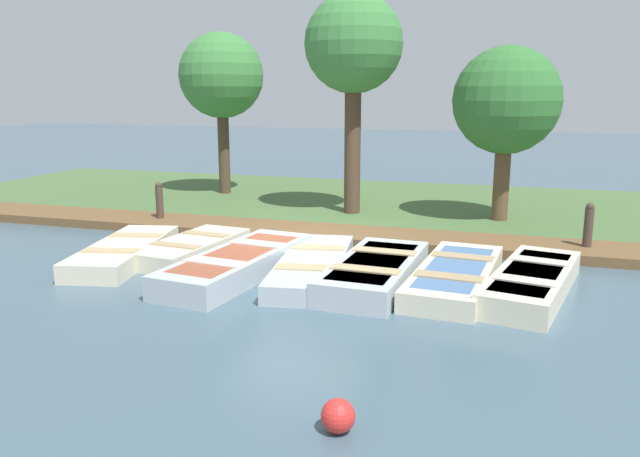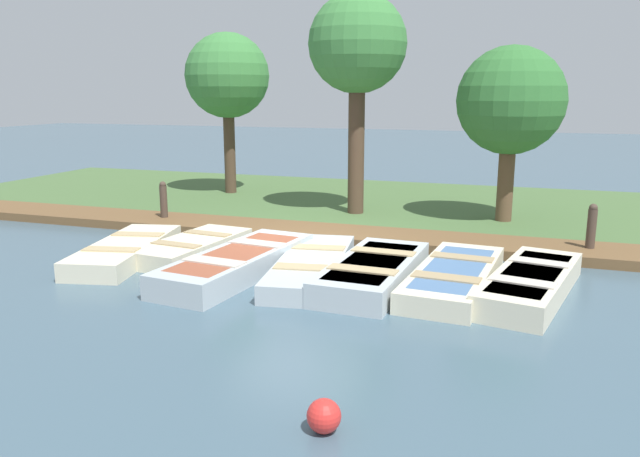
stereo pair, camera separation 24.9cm
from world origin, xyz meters
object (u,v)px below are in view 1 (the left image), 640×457
park_tree_center (506,102)px  rowboat_1 (192,248)px  mooring_post_near (160,204)px  rowboat_4 (375,271)px  buoy (338,416)px  park_tree_left (354,48)px  park_tree_far_left (221,77)px  rowboat_5 (455,276)px  mooring_post_far (588,229)px  rowboat_3 (313,265)px  rowboat_6 (532,282)px  rowboat_2 (238,263)px  rowboat_0 (124,251)px

park_tree_center → rowboat_1: bearing=-51.4°
rowboat_1 → mooring_post_near: mooring_post_near is taller
rowboat_4 → buoy: 4.63m
mooring_post_near → park_tree_left: 5.76m
rowboat_1 → rowboat_4: size_ratio=0.86×
park_tree_far_left → park_tree_center: bearing=77.8°
rowboat_5 → mooring_post_far: bearing=144.6°
rowboat_3 → park_tree_far_left: bearing=-152.4°
mooring_post_near → park_tree_far_left: (-3.81, -0.17, 2.94)m
rowboat_6 → park_tree_center: size_ratio=0.82×
rowboat_2 → rowboat_3: bearing=116.0°
rowboat_5 → rowboat_2: bearing=-77.1°
park_tree_far_left → park_tree_left: (1.84, 4.27, 0.59)m
mooring_post_near → rowboat_1: bearing=42.2°
buoy → mooring_post_far: bearing=159.2°
rowboat_6 → rowboat_5: bearing=-81.9°
rowboat_2 → rowboat_6: size_ratio=1.10×
rowboat_5 → buoy: size_ratio=10.54×
rowboat_0 → buoy: 7.09m
park_tree_center → park_tree_left: bearing=-87.2°
mooring_post_near → buoy: bearing=40.6°
mooring_post_far → park_tree_far_left: 10.56m
rowboat_0 → park_tree_center: size_ratio=0.81×
rowboat_1 → park_tree_center: 7.54m
park_tree_center → mooring_post_far: bearing=37.9°
buoy → park_tree_center: (-9.59, 1.16, 2.69)m
rowboat_0 → rowboat_5: rowboat_0 is taller
rowboat_5 → park_tree_far_left: (-6.42, -7.18, 3.30)m
rowboat_0 → rowboat_2: rowboat_2 is taller
rowboat_0 → mooring_post_near: mooring_post_near is taller
rowboat_3 → buoy: size_ratio=11.08×
rowboat_5 → park_tree_left: bearing=-142.8°
rowboat_4 → park_tree_far_left: park_tree_far_left is taller
rowboat_0 → rowboat_4: rowboat_4 is taller
rowboat_3 → park_tree_left: size_ratio=0.68×
rowboat_4 → mooring_post_near: bearing=-113.8°
rowboat_2 → park_tree_far_left: (-6.93, -3.58, 3.26)m
rowboat_4 → rowboat_6: (-0.18, 2.45, -0.01)m
mooring_post_far → park_tree_left: size_ratio=0.20×
buoy → park_tree_far_left: 13.45m
rowboat_1 → rowboat_3: rowboat_1 is taller
rowboat_6 → rowboat_0: bearing=-76.7°
rowboat_1 → mooring_post_near: 3.07m
buoy → park_tree_left: (-9.42, -2.30, 3.90)m
rowboat_1 → buoy: rowboat_1 is taller
rowboat_5 → rowboat_1: bearing=-89.3°
mooring_post_far → park_tree_left: park_tree_left is taller
rowboat_2 → park_tree_left: park_tree_left is taller
rowboat_0 → rowboat_3: size_ratio=0.92×
rowboat_5 → park_tree_far_left: bearing=-127.0°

